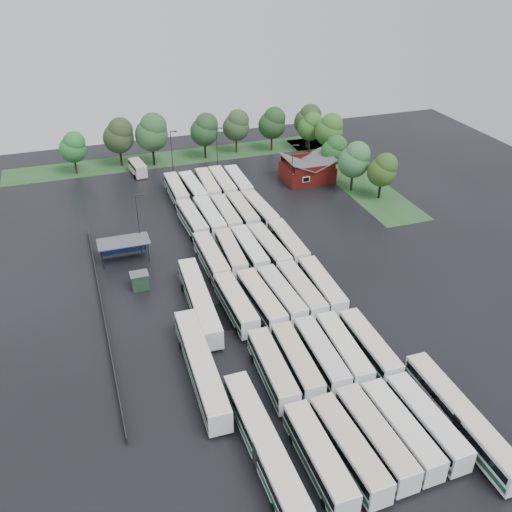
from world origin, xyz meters
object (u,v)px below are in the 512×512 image
object	(u,v)px
artic_bus_west_a	(264,445)
minibus	(138,168)
brick_building	(307,172)
artic_bus_east	(461,417)

from	to	relation	value
artic_bus_west_a	minibus	distance (m)	80.64
artic_bus_west_a	minibus	xyz separation A→B (m)	(-0.50, 80.63, -0.38)
brick_building	minibus	bearing A→B (deg)	156.35
artic_bus_west_a	minibus	bearing A→B (deg)	89.47
artic_bus_west_a	artic_bus_east	distance (m)	21.51
artic_bus_east	minibus	bearing A→B (deg)	104.82
artic_bus_west_a	artic_bus_east	bearing A→B (deg)	-9.41
artic_bus_west_a	artic_bus_east	world-z (taller)	artic_bus_west_a
brick_building	artic_bus_west_a	size ratio (longest dim) A/B	0.53
brick_building	minibus	xyz separation A→B (m)	(-33.62, 14.72, -0.28)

